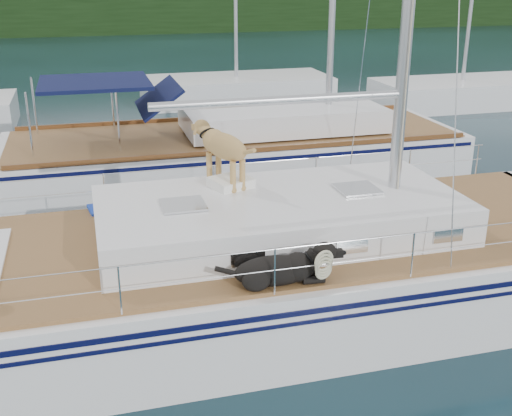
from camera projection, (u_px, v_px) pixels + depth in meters
name	position (u px, v px, depth m)	size (l,w,h in m)	color
ground	(227.00, 315.00, 9.64)	(120.00, 120.00, 0.00)	black
shore_bank	(99.00, 25.00, 51.17)	(92.00, 1.00, 1.20)	#595147
main_sailboat	(233.00, 274.00, 9.43)	(12.00, 3.80, 14.01)	white
neighbor_sailboat	(239.00, 153.00, 15.74)	(11.00, 3.50, 13.30)	white
bg_boat_center	(236.00, 90.00, 24.92)	(7.20, 3.00, 11.65)	white
bg_boat_east	(461.00, 93.00, 24.17)	(6.40, 3.00, 11.65)	white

